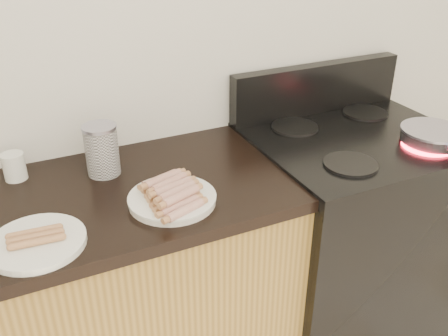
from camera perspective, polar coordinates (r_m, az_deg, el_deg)
name	(u,v)px	position (r m, az deg, el deg)	size (l,w,h in m)	color
wall_back	(118,34)	(1.72, -11.98, 14.79)	(4.00, 0.04, 2.60)	silver
stove	(344,237)	(2.14, 13.59, -7.66)	(0.76, 0.65, 0.91)	black
stove_panel	(316,88)	(2.09, 10.52, 8.94)	(0.76, 0.06, 0.20)	black
burner_near_left	(350,164)	(1.70, 14.25, 0.44)	(0.18, 0.18, 0.01)	black
burner_near_right	(427,145)	(1.92, 22.23, 2.44)	(0.18, 0.18, 0.01)	#FF1E2D
burner_far_left	(295,127)	(1.94, 8.09, 4.67)	(0.18, 0.18, 0.01)	black
burner_far_right	(365,113)	(2.14, 15.82, 6.10)	(0.18, 0.18, 0.01)	black
frying_pan	(433,135)	(1.93, 22.79, 3.48)	(0.23, 0.39, 0.05)	#222227
main_plate	(172,200)	(1.47, -5.93, -3.68)	(0.26, 0.26, 0.02)	white
side_plate	(37,243)	(1.38, -20.59, -7.99)	(0.25, 0.25, 0.02)	white
hotdog_pile	(172,191)	(1.46, -5.99, -2.67)	(0.12, 0.25, 0.05)	#9F292F
plain_sausages	(36,237)	(1.37, -20.72, -7.36)	(0.13, 0.08, 0.02)	#CD6A40
canister	(102,150)	(1.63, -13.79, 2.03)	(0.11, 0.11, 0.17)	white
mug	(14,166)	(1.71, -22.86, 0.16)	(0.07, 0.07, 0.09)	white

